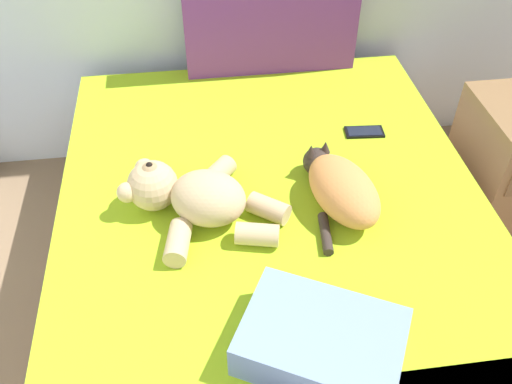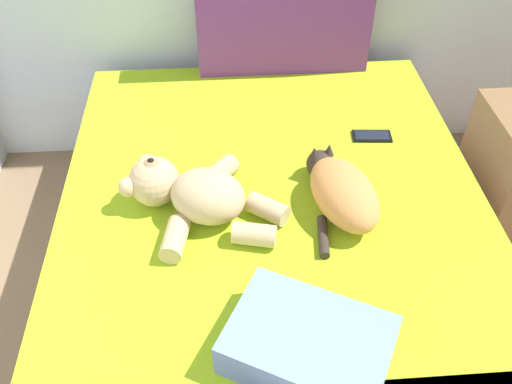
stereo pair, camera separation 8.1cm
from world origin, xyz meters
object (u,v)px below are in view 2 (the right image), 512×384
object	(u,v)px
patterned_cushion	(284,14)
teddy_bear	(192,193)
throw_pillow	(308,345)
cell_phone	(372,136)
cat	(341,191)
bed	(273,257)

from	to	relation	value
patterned_cushion	teddy_bear	xyz separation A→B (m)	(-0.39, -0.89, -0.18)
teddy_bear	throw_pillow	world-z (taller)	teddy_bear
patterned_cushion	cell_phone	xyz separation A→B (m)	(0.29, -0.53, -0.25)
cell_phone	patterned_cushion	bearing A→B (deg)	118.25
cat	teddy_bear	xyz separation A→B (m)	(-0.48, 0.02, 0.01)
cell_phone	cat	bearing A→B (deg)	-117.75
bed	patterned_cushion	world-z (taller)	patterned_cushion
teddy_bear	throw_pillow	size ratio (longest dim) A/B	1.38
teddy_bear	throw_pillow	bearing A→B (deg)	-62.15
patterned_cushion	cell_phone	world-z (taller)	patterned_cushion
patterned_cushion	throw_pillow	bearing A→B (deg)	-93.62
bed	throw_pillow	distance (m)	0.65
cat	throw_pillow	world-z (taller)	cat
bed	teddy_bear	world-z (taller)	teddy_bear
patterned_cushion	cell_phone	size ratio (longest dim) A/B	4.84
teddy_bear	throw_pillow	xyz separation A→B (m)	(0.30, -0.56, -0.02)
bed	cell_phone	world-z (taller)	cell_phone
bed	cat	xyz separation A→B (m)	(0.21, -0.02, 0.33)
bed	cat	bearing A→B (deg)	-5.93
cat	cell_phone	size ratio (longest dim) A/B	2.88
cell_phone	teddy_bear	bearing A→B (deg)	-152.46
cat	cell_phone	bearing A→B (deg)	62.25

